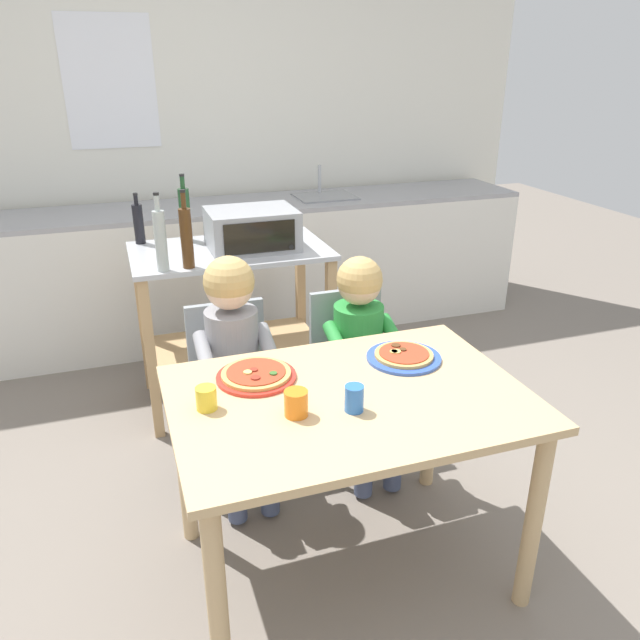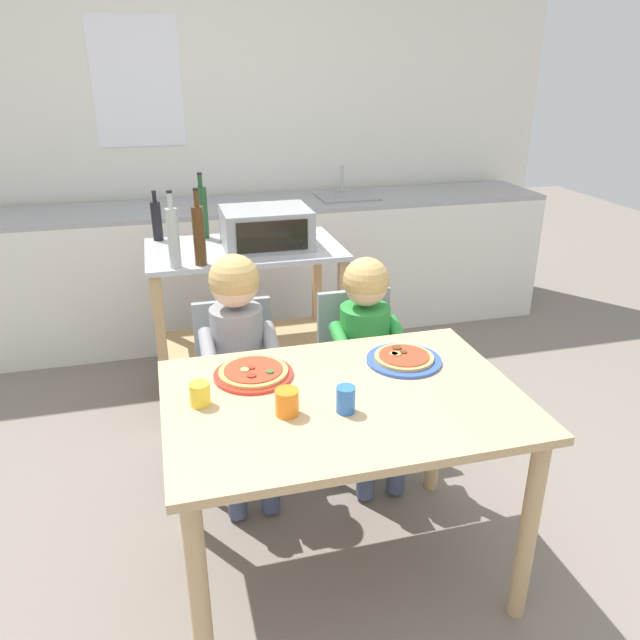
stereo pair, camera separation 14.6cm
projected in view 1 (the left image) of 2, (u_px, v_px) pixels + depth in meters
name	position (u px, v px, depth m)	size (l,w,h in m)	color
ground_plane	(273.00, 421.00, 3.30)	(10.78, 10.78, 0.00)	slate
back_wall_tiled	(204.00, 128.00, 4.23)	(4.69, 0.13, 2.70)	white
kitchen_counter	(223.00, 270.00, 4.23)	(4.22, 0.60, 1.11)	silver
kitchen_island_cart	(233.00, 300.00, 3.33)	(1.01, 0.62, 0.88)	#B7BABF
toaster_oven	(252.00, 229.00, 3.19)	(0.45, 0.35, 0.20)	#999BA0
bottle_dark_olive_oil	(139.00, 223.00, 3.27)	(0.05, 0.05, 0.27)	black
bottle_tall_green_wine	(187.00, 237.00, 2.87)	(0.06, 0.06, 0.37)	#4C2D14
bottle_squat_spirits	(185.00, 213.00, 3.31)	(0.06, 0.06, 0.36)	#1E4723
bottle_slim_sauce	(161.00, 239.00, 2.83)	(0.06, 0.06, 0.37)	#ADB7B2
dining_table	(348.00, 423.00, 2.11)	(1.19, 0.83, 0.75)	tan
dining_chair_left	(233.00, 382.00, 2.71)	(0.36, 0.36, 0.81)	gray
dining_chair_right	(352.00, 365.00, 2.86)	(0.36, 0.36, 0.81)	gray
child_in_grey_shirt	(235.00, 349.00, 2.53)	(0.32, 0.42, 1.05)	#424C6B
child_in_green_shirt	(363.00, 341.00, 2.68)	(0.32, 0.42, 1.00)	#424C6B
pizza_plate_red_rimmed	(256.00, 375.00, 2.17)	(0.28, 0.28, 0.03)	red
pizza_plate_blue_rimmed	(404.00, 356.00, 2.31)	(0.28, 0.28, 0.03)	#3356B7
drinking_cup_blue	(354.00, 398.00, 1.96)	(0.06, 0.06, 0.09)	blue
drinking_cup_orange	(296.00, 403.00, 1.93)	(0.08, 0.08, 0.09)	orange
drinking_cup_yellow	(206.00, 398.00, 1.97)	(0.07, 0.07, 0.08)	yellow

